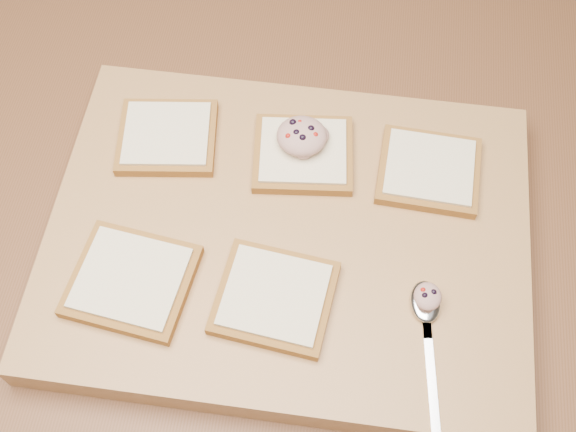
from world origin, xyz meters
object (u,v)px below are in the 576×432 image
object	(u,v)px
cutting_board	(288,238)
bread_far_center	(303,154)
tuna_salad_dollop	(302,136)
spoon	(426,312)

from	to	relation	value
cutting_board	bread_far_center	xyz separation A→B (m)	(0.00, 0.10, 0.03)
tuna_salad_dollop	bread_far_center	bearing A→B (deg)	-71.02
spoon	tuna_salad_dollop	bearing A→B (deg)	129.55
bread_far_center	cutting_board	bearing A→B (deg)	-92.76
bread_far_center	spoon	bearing A→B (deg)	-49.62
tuna_salad_dollop	spoon	bearing A→B (deg)	-50.45
cutting_board	tuna_salad_dollop	distance (m)	0.12
cutting_board	spoon	xyz separation A→B (m)	(0.15, -0.08, 0.03)
tuna_salad_dollop	spoon	xyz separation A→B (m)	(0.15, -0.19, -0.03)
spoon	cutting_board	bearing A→B (deg)	152.64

